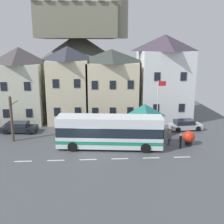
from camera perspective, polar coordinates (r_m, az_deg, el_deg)
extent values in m
cube|color=#4A4E53|center=(28.61, -4.82, -8.09)|extent=(40.00, 60.00, 0.06)
cube|color=silver|center=(27.54, -17.65, -9.53)|extent=(1.60, 0.20, 0.01)
cube|color=silver|center=(26.98, -11.37, -9.63)|extent=(1.60, 0.20, 0.01)
cube|color=silver|center=(26.74, -4.89, -9.62)|extent=(1.60, 0.20, 0.01)
cube|color=silver|center=(26.84, 1.61, -9.48)|extent=(1.60, 0.20, 0.01)
cube|color=silver|center=(27.27, 7.98, -9.23)|extent=(1.60, 0.20, 0.01)
cube|color=silver|center=(28.01, 14.08, -8.88)|extent=(1.60, 0.20, 0.01)
cube|color=beige|center=(39.98, -17.93, 3.60)|extent=(5.80, 5.30, 7.99)
pyramid|color=#443E41|center=(39.46, -18.48, 10.88)|extent=(5.80, 5.30, 2.19)
cube|color=black|center=(38.26, -20.75, -0.26)|extent=(0.80, 0.06, 1.10)
cube|color=black|center=(37.51, -16.51, -0.20)|extent=(0.80, 0.06, 1.10)
cube|color=black|center=(37.62, -21.20, 4.88)|extent=(0.80, 0.06, 1.10)
cube|color=black|center=(36.86, -16.88, 5.05)|extent=(0.80, 0.06, 1.10)
cube|color=beige|center=(39.18, -8.79, 4.24)|extent=(5.34, 5.90, 8.44)
pyramid|color=#323441|center=(38.68, -9.08, 11.77)|extent=(5.34, 5.90, 1.85)
cube|color=black|center=(36.85, -11.12, 0.05)|extent=(0.80, 0.06, 1.10)
cube|color=black|center=(36.61, -6.97, 0.11)|extent=(0.80, 0.06, 1.10)
cube|color=black|center=(36.18, -11.39, 5.70)|extent=(0.80, 0.06, 1.10)
cube|color=black|center=(35.92, -7.14, 5.81)|extent=(0.80, 0.06, 1.10)
cube|color=beige|center=(38.97, -0.13, 4.09)|extent=(6.92, 5.56, 8.08)
pyramid|color=#373F39|center=(38.44, -0.14, 11.37)|extent=(6.92, 5.56, 1.80)
cube|color=black|center=(36.56, -3.46, 0.04)|extent=(0.80, 0.06, 1.10)
cube|color=black|center=(36.65, 0.15, 0.10)|extent=(0.80, 0.06, 1.10)
cube|color=black|center=(36.87, 3.73, 0.15)|extent=(0.80, 0.06, 1.10)
cube|color=black|center=(35.89, -3.54, 5.50)|extent=(0.80, 0.06, 1.10)
cube|color=black|center=(35.98, 0.15, 5.54)|extent=(0.80, 0.06, 1.10)
cube|color=black|center=(36.21, 3.81, 5.57)|extent=(0.80, 0.06, 1.10)
cube|color=white|center=(40.63, 10.42, 5.34)|extent=(6.88, 6.83, 9.59)
pyramid|color=#433848|center=(40.21, 10.79, 13.70)|extent=(6.88, 6.83, 2.24)
cube|color=black|center=(37.39, 8.96, 0.77)|extent=(0.80, 0.06, 1.10)
cube|color=black|center=(38.29, 14.00, 0.83)|extent=(0.80, 0.06, 1.10)
cube|color=black|center=(36.69, 9.21, 7.13)|extent=(0.80, 0.06, 1.10)
cube|color=black|center=(37.61, 14.36, 7.04)|extent=(0.80, 0.06, 1.10)
cone|color=#5D5E56|center=(56.58, -6.79, 9.28)|extent=(38.83, 38.83, 12.51)
cube|color=gray|center=(56.55, -7.03, 17.58)|extent=(14.25, 14.25, 5.87)
cylinder|color=gray|center=(53.33, 0.85, 20.65)|extent=(4.31, 4.31, 10.94)
cube|color=white|center=(29.18, -0.50, -5.75)|extent=(10.98, 3.68, 1.19)
cube|color=#1E8C60|center=(29.16, -0.50, -5.64)|extent=(11.00, 3.70, 0.36)
cube|color=#19232D|center=(28.83, -0.50, -3.69)|extent=(10.88, 3.63, 1.00)
cube|color=white|center=(28.55, -0.51, -1.83)|extent=(10.98, 3.68, 0.94)
cube|color=#19232D|center=(29.03, 10.23, -3.79)|extent=(0.30, 2.06, 0.96)
cylinder|color=black|center=(30.43, 6.57, -5.70)|extent=(1.03, 0.39, 1.00)
cylinder|color=black|center=(28.22, 6.87, -7.30)|extent=(1.03, 0.39, 1.00)
cylinder|color=black|center=(30.81, -7.21, -5.47)|extent=(1.03, 0.39, 1.00)
cylinder|color=black|center=(28.63, -8.02, -7.02)|extent=(1.03, 0.39, 1.00)
cylinder|color=#473D33|center=(34.32, 3.37, -2.14)|extent=(0.14, 0.14, 2.40)
cylinder|color=#473D33|center=(34.87, 8.76, -2.02)|extent=(0.14, 0.14, 2.40)
cylinder|color=#473D33|center=(31.19, 4.12, -3.80)|extent=(0.14, 0.14, 2.40)
cylinder|color=#473D33|center=(31.80, 10.03, -3.63)|extent=(0.14, 0.14, 2.40)
pyramid|color=#24746D|center=(32.50, 6.67, 0.39)|extent=(3.60, 3.60, 1.46)
cube|color=black|center=(36.11, -18.32, -3.19)|extent=(4.37, 2.25, 0.64)
cube|color=#1E232D|center=(36.04, -18.70, -2.34)|extent=(2.67, 1.85, 0.46)
cylinder|color=black|center=(36.48, -15.79, -3.12)|extent=(0.66, 0.27, 0.64)
cylinder|color=black|center=(34.92, -16.66, -3.94)|extent=(0.66, 0.27, 0.64)
cylinder|color=black|center=(37.43, -19.83, -3.00)|extent=(0.66, 0.27, 0.64)
cylinder|color=black|center=(35.91, -20.85, -3.79)|extent=(0.66, 0.27, 0.64)
cube|color=#305B36|center=(35.31, -6.51, -2.89)|extent=(4.01, 2.06, 0.70)
cube|color=#1E232D|center=(35.11, -6.22, -1.88)|extent=(2.44, 1.75, 0.59)
cylinder|color=black|center=(34.69, -8.78, -3.62)|extent=(0.65, 0.24, 0.64)
cylinder|color=black|center=(36.36, -8.38, -2.80)|extent=(0.65, 0.24, 0.64)
cylinder|color=black|center=(34.41, -4.51, -3.65)|extent=(0.65, 0.24, 0.64)
cylinder|color=black|center=(36.09, -4.32, -2.81)|extent=(0.65, 0.24, 0.64)
cube|color=silver|center=(36.51, 14.73, -2.82)|extent=(4.09, 2.04, 0.55)
cube|color=#1E232D|center=(36.28, 14.50, -2.00)|extent=(2.49, 1.71, 0.55)
cylinder|color=black|center=(37.79, 16.07, -2.56)|extent=(0.65, 0.25, 0.64)
cylinder|color=black|center=(36.35, 17.12, -3.28)|extent=(0.65, 0.25, 0.64)
cylinder|color=black|center=(36.80, 12.35, -2.77)|extent=(0.65, 0.25, 0.64)
cylinder|color=black|center=(35.33, 13.28, -3.52)|extent=(0.65, 0.25, 0.64)
cylinder|color=#2D2D38|center=(30.85, 11.48, -5.84)|extent=(0.14, 0.14, 0.78)
cylinder|color=#2D2D38|center=(30.66, 11.43, -5.96)|extent=(0.14, 0.14, 0.78)
cylinder|color=#7F6B56|center=(30.54, 11.51, -4.76)|extent=(0.33, 0.33, 0.61)
sphere|color=tan|center=(30.42, 11.55, -4.02)|extent=(0.22, 0.22, 0.22)
cylinder|color=black|center=(30.23, 13.71, -6.42)|extent=(0.14, 0.14, 0.73)
cylinder|color=black|center=(30.06, 13.82, -6.55)|extent=(0.14, 0.14, 0.73)
cylinder|color=black|center=(29.94, 13.83, -5.37)|extent=(0.31, 0.31, 0.62)
sphere|color=#9E7A60|center=(29.80, 13.88, -4.60)|extent=(0.23, 0.23, 0.23)
cylinder|color=#2D2D38|center=(31.93, 11.65, -5.16)|extent=(0.15, 0.15, 0.79)
cylinder|color=#2D2D38|center=(32.10, 11.77, -5.06)|extent=(0.15, 0.15, 0.79)
cylinder|color=#7F6B56|center=(31.82, 11.77, -4.04)|extent=(0.30, 0.30, 0.57)
sphere|color=tan|center=(31.70, 11.80, -3.34)|extent=(0.24, 0.24, 0.24)
cube|color=#473828|center=(35.26, 8.25, -3.10)|extent=(1.61, 0.45, 0.08)
cube|color=#473828|center=(35.41, 8.19, -2.65)|extent=(1.61, 0.06, 0.40)
cube|color=#2D2D33|center=(35.18, 7.08, -3.48)|extent=(0.08, 0.36, 0.45)
cube|color=#2D2D33|center=(35.48, 9.39, -3.41)|extent=(0.08, 0.36, 0.45)
cylinder|color=silver|center=(33.47, 9.22, 0.87)|extent=(0.10, 0.10, 6.45)
cube|color=red|center=(33.06, 10.17, 5.74)|extent=(0.90, 0.03, 0.56)
cylinder|color=black|center=(31.43, 15.28, -6.20)|extent=(0.76, 0.76, 0.25)
sphere|color=red|center=(31.18, 15.37, -4.89)|extent=(1.26, 1.26, 1.26)
cylinder|color=brown|center=(32.60, -19.76, -1.39)|extent=(0.30, 0.30, 5.06)
cylinder|color=brown|center=(31.63, -19.98, 2.19)|extent=(0.47, 1.04, 1.13)
cylinder|color=brown|center=(31.76, -19.99, 1.35)|extent=(0.33, 0.96, 0.95)
cylinder|color=brown|center=(31.92, -19.31, 1.75)|extent=(0.97, 0.39, 0.62)
cylinder|color=brown|center=(31.69, -20.01, 2.43)|extent=(0.39, 0.86, 0.84)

